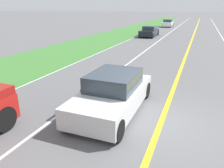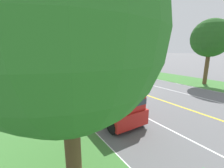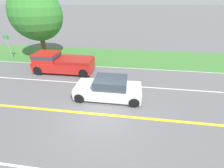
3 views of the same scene
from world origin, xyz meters
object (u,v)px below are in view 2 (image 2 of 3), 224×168
ego_car (114,85)px  pickup_truck (109,103)px  car_trailing_near (42,67)px  roadside_tree_left_near (211,38)px  car_trailing_mid (34,62)px  roadside_tree_right_near (65,34)px  dog (102,87)px

ego_car → pickup_truck: size_ratio=0.83×
car_trailing_near → roadside_tree_left_near: 30.06m
ego_car → car_trailing_mid: bearing=-84.7°
ego_car → roadside_tree_right_near: 11.56m
car_trailing_near → car_trailing_mid: (-0.04, -16.25, 0.04)m
roadside_tree_right_near → car_trailing_near: bearing=-96.2°
roadside_tree_left_near → dog: bearing=-15.6°
ego_car → dog: ego_car is taller
ego_car → roadside_tree_right_near: size_ratio=0.61×
pickup_truck → roadside_tree_left_near: roadside_tree_left_near is taller
car_trailing_mid → roadside_tree_right_near: bearing=85.9°
ego_car → car_trailing_near: (3.62, -22.33, -0.04)m
dog → car_trailing_near: (2.42, -22.10, 0.13)m
roadside_tree_right_near → roadside_tree_left_near: bearing=-164.4°
car_trailing_mid → roadside_tree_right_near: size_ratio=0.63×
roadside_tree_right_near → roadside_tree_left_near: roadside_tree_left_near is taller
dog → pickup_truck: bearing=68.6°
car_trailing_mid → pickup_truck: bearing=90.1°
ego_car → car_trailing_mid: (3.58, -38.59, 0.00)m
pickup_truck → car_trailing_mid: size_ratio=1.18×
roadside_tree_right_near → roadside_tree_left_near: (-18.33, -5.12, 0.96)m
car_trailing_mid → roadside_tree_right_near: 47.25m
dog → car_trailing_mid: (2.38, -38.36, 0.16)m
ego_car → pickup_truck: bearing=54.2°
car_trailing_mid → roadside_tree_left_near: (-14.94, 41.86, 4.79)m
ego_car → car_trailing_near: size_ratio=0.96×
pickup_truck → dog: bearing=-114.4°
car_trailing_near → roadside_tree_right_near: roadside_tree_right_near is taller
dog → roadside_tree_right_near: 11.11m
dog → pickup_truck: pickup_truck is taller
dog → car_trailing_mid: 38.43m
pickup_truck → roadside_tree_right_near: (3.45, 3.52, 3.61)m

